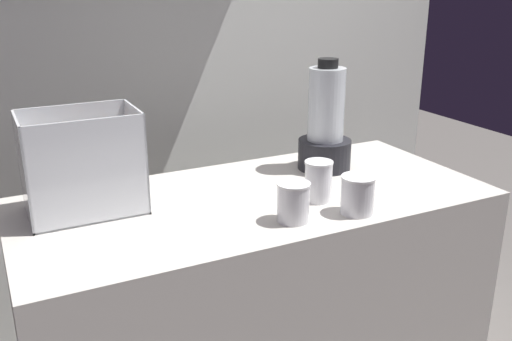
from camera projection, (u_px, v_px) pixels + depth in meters
counter at (256, 325)px, 1.84m from camera, size 1.40×0.64×0.90m
back_wall_unit at (167, 44)px, 2.22m from camera, size 2.60×0.24×2.50m
carrot_display_bin at (87, 180)px, 1.57m from camera, size 0.31×0.21×0.28m
blender_pitcher at (325, 128)px, 1.89m from camera, size 0.18×0.18×0.37m
juice_cup_orange_far_left at (293, 204)px, 1.51m from camera, size 0.09×0.09×0.11m
juice_cup_mango_left at (318, 183)px, 1.65m from camera, size 0.08×0.08×0.12m
juice_cup_orange_middle at (357, 197)px, 1.56m from camera, size 0.10×0.10×0.11m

